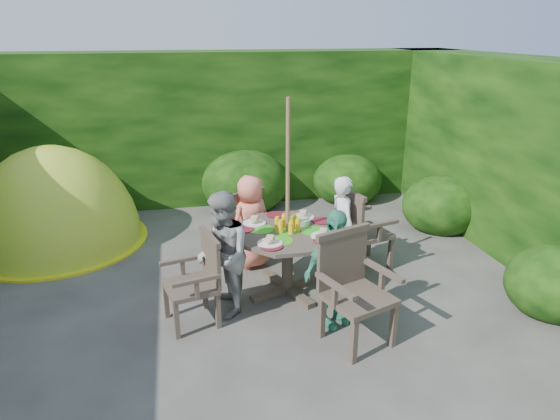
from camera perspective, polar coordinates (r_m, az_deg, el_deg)
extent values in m
plane|color=#413F3A|center=(5.41, -5.15, -11.83)|extent=(60.00, 60.00, 0.00)
cube|color=black|center=(8.73, -8.71, 9.29)|extent=(9.00, 1.00, 2.50)
cylinder|color=#3C3027|center=(5.66, 0.84, -6.06)|extent=(0.13, 0.13, 0.71)
cube|color=#3C3027|center=(5.81, 0.83, -8.94)|extent=(0.92, 0.44, 0.06)
cube|color=#3C3027|center=(5.81, 0.83, -8.94)|extent=(0.44, 0.92, 0.06)
cylinder|color=#3C3027|center=(5.50, 0.86, -2.53)|extent=(1.69, 1.69, 0.04)
cylinder|color=green|center=(5.23, -0.06, -3.50)|extent=(0.29, 0.29, 0.00)
cylinder|color=green|center=(5.48, 3.98, -2.42)|extent=(0.29, 0.29, 0.00)
cylinder|color=green|center=(5.53, -2.22, -2.19)|extent=(0.29, 0.29, 0.00)
cylinder|color=green|center=(5.76, 1.70, -1.23)|extent=(0.29, 0.29, 0.00)
cylinder|color=green|center=(5.50, 0.87, -2.31)|extent=(0.29, 0.29, 0.00)
cylinder|color=white|center=(5.85, 2.65, -0.83)|extent=(0.26, 0.26, 0.01)
cylinder|color=white|center=(5.67, -2.96, -1.51)|extent=(0.26, 0.26, 0.01)
cylinder|color=white|center=(5.15, -1.16, -3.82)|extent=(0.26, 0.26, 0.01)
cylinder|color=white|center=(5.34, 4.93, -2.98)|extent=(0.26, 0.26, 0.01)
cylinder|color=red|center=(5.76, 4.83, -1.22)|extent=(0.23, 0.23, 0.01)
cylinder|color=red|center=(5.92, -0.45, -0.53)|extent=(0.23, 0.23, 0.01)
cylinder|color=red|center=(5.53, -4.15, -2.15)|extent=(0.23, 0.23, 0.01)
cylinder|color=red|center=(5.08, -0.97, -4.18)|extent=(0.23, 0.23, 0.01)
cylinder|color=red|center=(5.24, 5.06, -3.48)|extent=(0.23, 0.23, 0.01)
cylinder|color=#439439|center=(5.65, 2.50, -1.33)|extent=(0.19, 0.19, 0.06)
cylinder|color=brown|center=(5.37, 0.88, 1.07)|extent=(0.06, 0.06, 2.20)
cube|color=#3C3027|center=(6.31, 9.75, -2.59)|extent=(0.64, 0.66, 0.05)
cube|color=#3C3027|center=(6.36, 12.53, -4.85)|extent=(0.06, 0.06, 0.44)
cube|color=#3C3027|center=(6.69, 10.09, -3.39)|extent=(0.06, 0.06, 0.44)
cube|color=#3C3027|center=(6.10, 9.12, -5.72)|extent=(0.06, 0.06, 0.44)
cube|color=#3C3027|center=(6.45, 6.76, -4.15)|extent=(0.06, 0.06, 0.44)
cube|color=#3C3027|center=(6.06, 7.97, -0.55)|extent=(0.18, 0.54, 0.52)
cube|color=#3C3027|center=(6.03, 11.37, -1.64)|extent=(0.52, 0.18, 0.04)
cube|color=#3C3027|center=(6.43, 8.44, -0.04)|extent=(0.52, 0.18, 0.04)
cube|color=#3C3027|center=(5.14, -10.22, -8.64)|extent=(0.58, 0.60, 0.05)
cube|color=#3C3027|center=(5.38, -12.89, -10.02)|extent=(0.06, 0.06, 0.40)
cube|color=#3C3027|center=(5.02, -11.73, -12.24)|extent=(0.06, 0.06, 0.40)
cube|color=#3C3027|center=(5.46, -8.57, -9.19)|extent=(0.06, 0.06, 0.40)
cube|color=#3C3027|center=(5.12, -7.10, -11.30)|extent=(0.06, 0.06, 0.40)
cube|color=#3C3027|center=(5.07, -7.91, -5.60)|extent=(0.16, 0.49, 0.48)
cube|color=#3C3027|center=(5.26, -11.10, -5.62)|extent=(0.47, 0.16, 0.04)
cube|color=#3C3027|center=(4.83, -9.53, -7.96)|extent=(0.47, 0.16, 0.04)
cube|color=#3C3027|center=(6.56, -4.98, -1.82)|extent=(0.66, 0.65, 0.05)
cube|color=#3C3027|center=(6.91, -4.48, -2.52)|extent=(0.06, 0.06, 0.40)
cube|color=#3C3027|center=(6.70, -7.44, -3.39)|extent=(0.06, 0.06, 0.40)
cube|color=#3C3027|center=(6.60, -2.38, -3.62)|extent=(0.06, 0.06, 0.40)
cube|color=#3C3027|center=(6.37, -5.41, -4.57)|extent=(0.06, 0.06, 0.40)
cube|color=#3C3027|center=(6.29, -3.86, -0.24)|extent=(0.46, 0.26, 0.48)
cube|color=#3C3027|center=(6.63, -3.26, 0.22)|extent=(0.26, 0.45, 0.04)
cube|color=#3C3027|center=(6.37, -6.88, -0.74)|extent=(0.26, 0.45, 0.04)
cube|color=#3C3027|center=(4.80, 8.95, -9.96)|extent=(0.72, 0.71, 0.05)
cube|color=#3C3027|center=(4.64, 8.44, -14.61)|extent=(0.07, 0.07, 0.46)
cube|color=#3C3027|center=(4.92, 12.84, -12.71)|extent=(0.07, 0.07, 0.46)
cube|color=#3C3027|center=(4.95, 4.79, -12.01)|extent=(0.07, 0.07, 0.46)
cube|color=#3C3027|center=(5.21, 9.12, -10.41)|extent=(0.07, 0.07, 0.46)
cube|color=#3C3027|center=(4.83, 7.12, -5.65)|extent=(0.55, 0.23, 0.55)
cube|color=#3C3027|center=(4.53, 6.33, -8.59)|extent=(0.24, 0.53, 0.04)
cube|color=#3C3027|center=(4.86, 11.66, -6.76)|extent=(0.24, 0.53, 0.04)
imported|color=white|center=(6.00, 7.18, -1.88)|extent=(0.33, 0.48, 1.24)
imported|color=#979792|center=(5.16, -6.52, -5.12)|extent=(0.56, 0.69, 1.33)
imported|color=#FF8069|center=(6.19, -3.33, -1.37)|extent=(0.69, 0.61, 1.18)
imported|color=#48A884|center=(4.97, 6.10, -6.71)|extent=(0.78, 0.59, 1.24)
ellipsoid|color=#C0DC2A|center=(7.72, -23.86, -3.40)|extent=(2.57, 2.57, 2.76)
ellipsoid|color=black|center=(7.01, -24.11, -5.80)|extent=(0.83, 0.52, 0.95)
cylinder|color=yellow|center=(7.71, -23.88, -3.29)|extent=(2.42, 2.42, 0.03)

